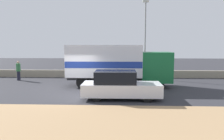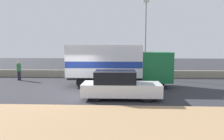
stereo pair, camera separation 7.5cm
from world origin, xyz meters
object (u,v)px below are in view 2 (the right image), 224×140
street_lamp (145,34)px  car_hatchback (120,85)px  box_truck (116,63)px  pedestrian (19,70)px

street_lamp → car_hatchback: street_lamp is taller
box_truck → car_hatchback: (0.35, -3.84, -0.98)m
car_hatchback → pedestrian: bearing=144.6°
car_hatchback → pedestrian: size_ratio=2.61×
box_truck → car_hatchback: box_truck is taller
street_lamp → box_truck: street_lamp is taller
car_hatchback → pedestrian: pedestrian is taller
car_hatchback → pedestrian: 11.13m
car_hatchback → street_lamp: bearing=74.1°
box_truck → pedestrian: bearing=163.4°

